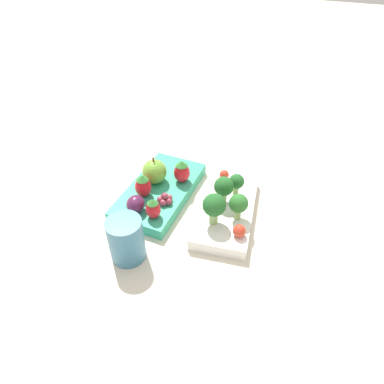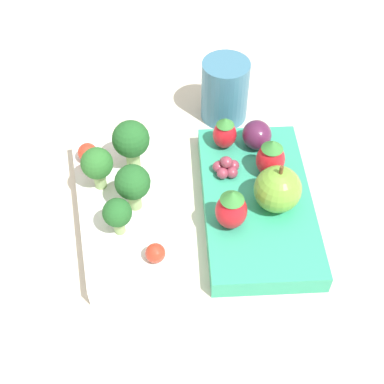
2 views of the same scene
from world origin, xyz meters
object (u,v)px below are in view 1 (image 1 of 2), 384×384
object	(u,v)px
cherry_tomato_1	(224,175)
plum	(136,204)
strawberry_1	(153,209)
drinking_cup	(126,239)
cherry_tomato_0	(239,231)
apple	(154,172)
strawberry_2	(143,186)
broccoli_floret_1	(223,188)
bento_box_fruit	(160,191)
broccoli_floret_0	(236,182)
grape_cluster	(165,199)
broccoli_floret_2	(214,206)
broccoli_floret_3	(238,204)
bento_box_savoury	(226,210)
strawberry_0	(182,172)

from	to	relation	value
cherry_tomato_1	plum	xyz separation A→B (m)	(0.15, -0.13, 0.01)
cherry_tomato_1	strawberry_1	size ratio (longest dim) A/B	0.47
drinking_cup	strawberry_1	bearing A→B (deg)	171.12
cherry_tomato_0	apple	xyz separation A→B (m)	(-0.09, -0.20, 0.01)
strawberry_2	plum	distance (m)	0.05
broccoli_floret_1	strawberry_1	distance (m)	0.14
apple	bento_box_fruit	bearing A→B (deg)	47.76
broccoli_floret_0	cherry_tomato_1	distance (m)	0.06
apple	grape_cluster	world-z (taller)	apple
drinking_cup	plum	bearing A→B (deg)	-163.40
strawberry_1	broccoli_floret_2	bearing A→B (deg)	101.82
broccoli_floret_3	cherry_tomato_0	xyz separation A→B (m)	(0.04, 0.01, -0.02)
bento_box_savoury	plum	world-z (taller)	plum
strawberry_1	plum	world-z (taller)	strawberry_1
broccoli_floret_0	drinking_cup	bearing A→B (deg)	-35.48
grape_cluster	broccoli_floret_1	bearing A→B (deg)	109.02
broccoli_floret_1	cherry_tomato_1	distance (m)	0.08
bento_box_fruit	drinking_cup	bearing A→B (deg)	4.38
bento_box_fruit	strawberry_1	size ratio (longest dim) A/B	5.30
bento_box_fruit	strawberry_2	distance (m)	0.05
bento_box_savoury	apple	distance (m)	0.17
broccoli_floret_1	broccoli_floret_3	size ratio (longest dim) A/B	1.07
grape_cluster	bento_box_savoury	bearing A→B (deg)	104.87
strawberry_2	drinking_cup	distance (m)	0.13
bento_box_fruit	cherry_tomato_0	size ratio (longest dim) A/B	9.87
broccoli_floret_3	grape_cluster	bearing A→B (deg)	-87.85
strawberry_2	drinking_cup	size ratio (longest dim) A/B	0.60
bento_box_fruit	plum	distance (m)	0.08
broccoli_floret_1	strawberry_1	size ratio (longest dim) A/B	1.33
bento_box_fruit	broccoli_floret_0	size ratio (longest dim) A/B	4.97
apple	grape_cluster	size ratio (longest dim) A/B	1.92
cherry_tomato_0	drinking_cup	world-z (taller)	drinking_cup
cherry_tomato_1	broccoli_floret_0	bearing A→B (deg)	41.84
drinking_cup	strawberry_2	bearing A→B (deg)	-166.49
bento_box_fruit	strawberry_0	distance (m)	0.06
broccoli_floret_2	drinking_cup	distance (m)	0.16
bento_box_fruit	broccoli_floret_2	xyz separation A→B (m)	(0.06, 0.13, 0.05)
cherry_tomato_0	plum	bearing A→B (deg)	-89.06
bento_box_savoury	broccoli_floret_1	xyz separation A→B (m)	(-0.01, -0.01, 0.05)
strawberry_0	strawberry_1	xyz separation A→B (m)	(0.12, -0.01, -0.00)
cherry_tomato_1	strawberry_2	size ratio (longest dim) A/B	0.40
strawberry_0	strawberry_1	world-z (taller)	strawberry_0
strawberry_0	broccoli_floret_2	bearing A→B (deg)	45.92
apple	strawberry_0	world-z (taller)	apple
cherry_tomato_1	grape_cluster	size ratio (longest dim) A/B	0.65
broccoli_floret_3	strawberry_1	size ratio (longest dim) A/B	1.24
broccoli_floret_1	apple	world-z (taller)	apple
broccoli_floret_1	cherry_tomato_1	xyz separation A→B (m)	(-0.07, -0.02, -0.03)
apple	broccoli_floret_3	bearing A→B (deg)	75.63
strawberry_2	drinking_cup	world-z (taller)	drinking_cup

